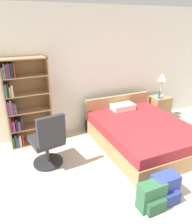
# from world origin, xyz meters

# --- Properties ---
(wall_back) EXTENTS (9.00, 0.06, 2.60)m
(wall_back) POSITION_xyz_m (0.00, 3.23, 1.30)
(wall_back) COLOR silver
(wall_back) RESTS_ON ground_plane
(bookshelf) EXTENTS (0.82, 0.31, 1.69)m
(bookshelf) POSITION_xyz_m (-1.55, 3.03, 0.84)
(bookshelf) COLOR #AD7F51
(bookshelf) RESTS_ON ground_plane
(bed) EXTENTS (1.58, 2.05, 0.74)m
(bed) POSITION_xyz_m (0.50, 2.07, 0.25)
(bed) COLOR #AD7F51
(bed) RESTS_ON ground_plane
(office_chair) EXTENTS (0.55, 0.63, 0.99)m
(office_chair) POSITION_xyz_m (-1.32, 2.08, 0.46)
(office_chair) COLOR #232326
(office_chair) RESTS_ON ground_plane
(nightstand) EXTENTS (0.45, 0.41, 0.59)m
(nightstand) POSITION_xyz_m (1.63, 2.90, 0.29)
(nightstand) COLOR #AD7F51
(nightstand) RESTS_ON ground_plane
(table_lamp) EXTENTS (0.21, 0.21, 0.57)m
(table_lamp) POSITION_xyz_m (1.64, 2.93, 1.04)
(table_lamp) COLOR #B2B2B7
(table_lamp) RESTS_ON nightstand
(water_bottle) EXTENTS (0.06, 0.06, 0.19)m
(water_bottle) POSITION_xyz_m (1.49, 2.80, 0.68)
(water_bottle) COLOR teal
(water_bottle) RESTS_ON nightstand
(backpack_blue) EXTENTS (0.36, 0.29, 0.38)m
(backpack_blue) POSITION_xyz_m (-0.06, 0.69, 0.18)
(backpack_blue) COLOR navy
(backpack_blue) RESTS_ON ground_plane
(backpack_green) EXTENTS (0.36, 0.25, 0.38)m
(backpack_green) POSITION_xyz_m (-0.32, 0.64, 0.18)
(backpack_green) COLOR #2D603D
(backpack_green) RESTS_ON ground_plane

